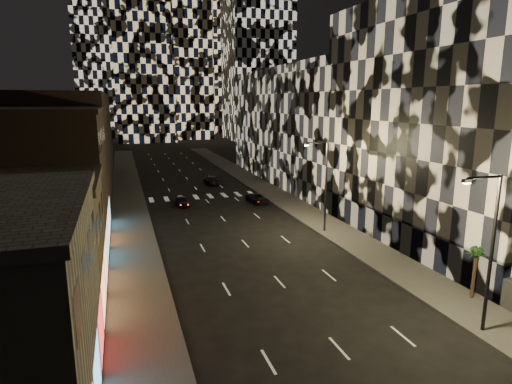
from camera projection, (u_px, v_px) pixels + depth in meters
sidewalk_left at (128, 201)px, 56.22m from camera, size 4.00×120.00×0.15m
sidewalk_right at (271, 191)px, 62.14m from camera, size 4.00×120.00×0.15m
curb_left at (144, 200)px, 56.85m from camera, size 0.20×120.00×0.15m
curb_right at (257, 192)px, 61.52m from camera, size 0.20×120.00×0.15m
retail_tan at (16, 249)px, 26.30m from camera, size 10.00×10.00×8.00m
retail_brown at (45, 182)px, 37.54m from camera, size 10.00×15.00×12.00m
retail_filler_left at (73, 143)px, 62.03m from camera, size 10.00×40.00×14.00m
midrise_right at (468, 123)px, 39.05m from camera, size 16.00×25.00×22.00m
midrise_base at (389, 230)px, 38.75m from camera, size 0.60×25.00×3.00m
midrise_filler_right at (315, 126)px, 69.76m from camera, size 16.00×40.00×18.00m
streetlight_near at (489, 243)px, 23.26m from camera, size 2.55×0.25×9.00m
streetlight_far at (324, 180)px, 41.91m from camera, size 2.55×0.25×9.00m
car_dark_midlane at (182, 201)px, 53.74m from camera, size 1.60×3.63×1.21m
car_dark_oncoming at (211, 180)px, 67.96m from camera, size 1.96×4.53×1.30m
car_dark_rightlane at (258, 198)px, 55.29m from camera, size 2.24×4.39×1.19m
palm_tree at (476, 256)px, 27.80m from camera, size 1.80×1.78×3.53m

